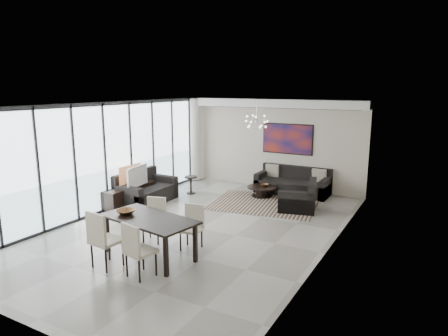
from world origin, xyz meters
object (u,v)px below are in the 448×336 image
Objects in this scene: dining_table at (149,222)px; tv_console at (129,195)px; television at (134,176)px; coffee_table at (262,191)px; sofa_main at (293,185)px.

tv_console is at bearing 138.21° from dining_table.
tv_console is at bearing 98.83° from television.
coffee_table is 5.13m from dining_table.
sofa_main is 4.87m from television.
television is (-3.47, -3.36, 0.56)m from sofa_main.
television reaches higher than sofa_main.
television is (0.16, 0.06, 0.56)m from tv_console.
television is at bearing -137.35° from coffee_table.
sofa_main is (0.69, 0.81, 0.10)m from coffee_table.
coffee_table is 3.93m from tv_console.
television reaches higher than tv_console.
dining_table is (-0.16, -5.09, 0.55)m from coffee_table.
tv_console is at bearing -138.34° from coffee_table.
sofa_main reaches higher than coffee_table.
television reaches higher than dining_table.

